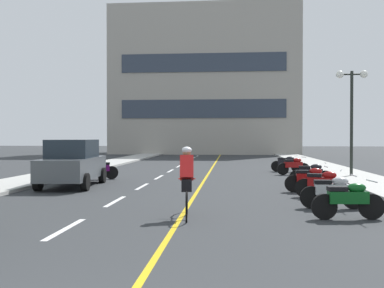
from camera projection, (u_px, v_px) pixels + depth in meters
The scene contains 27 objects.
ground_plane at pixel (205, 173), 24.04m from camera, with size 140.00×140.00×0.00m, color #2D3033.
curb_left at pixel (92, 167), 27.67m from camera, with size 2.40×72.00×0.12m, color #A8A8A3.
curb_right at pixel (329, 168), 26.39m from camera, with size 2.40×72.00×0.12m, color #A8A8A3.
lane_dash_1 at pixel (65, 229), 9.28m from camera, with size 0.14×2.20×0.01m, color silver.
lane_dash_2 at pixel (115, 201), 13.27m from camera, with size 0.14×2.20×0.01m, color silver.
lane_dash_3 at pixel (142, 186), 17.25m from camera, with size 0.14×2.20×0.01m, color silver.
lane_dash_4 at pixel (159, 177), 21.23m from camera, with size 0.14×2.20×0.01m, color silver.
lane_dash_5 at pixel (170, 171), 25.22m from camera, with size 0.14×2.20×0.01m, color silver.
lane_dash_6 at pixel (179, 166), 29.20m from camera, with size 0.14×2.20×0.01m, color silver.
lane_dash_7 at pixel (185, 163), 33.18m from camera, with size 0.14×2.20×0.01m, color silver.
lane_dash_8 at pixel (190, 160), 37.17m from camera, with size 0.14×2.20×0.01m, color silver.
lane_dash_9 at pixel (194, 158), 41.15m from camera, with size 0.14×2.20×0.01m, color silver.
lane_dash_10 at pixel (197, 156), 45.14m from camera, with size 0.14×2.20×0.01m, color silver.
lane_dash_11 at pixel (200, 154), 49.12m from camera, with size 0.14×2.20×0.01m, color silver.
centre_line_yellow at pixel (212, 169), 27.01m from camera, with size 0.12×66.00×0.01m, color gold.
office_building at pixel (205, 83), 52.30m from camera, with size 21.18×8.83×16.59m.
street_lamp_mid at pixel (352, 98), 20.83m from camera, with size 1.46×0.36×4.92m.
parked_car_near at pixel (73, 163), 17.24m from camera, with size 2.17×4.31×1.82m.
motorcycle_2 at pixel (348, 199), 10.33m from camera, with size 1.70×0.60×0.92m.
motorcycle_3 at pixel (333, 191), 11.88m from camera, with size 1.70×0.60×0.92m.
motorcycle_4 at pixel (323, 183), 13.91m from camera, with size 1.66×0.73×0.92m.
motorcycle_5 at pixel (310, 179), 15.38m from camera, with size 1.70×0.60×0.92m.
motorcycle_6 at pixel (311, 174), 17.65m from camera, with size 1.70×0.60×0.92m.
motorcycle_7 at pixel (99, 169), 20.11m from camera, with size 1.64×0.78×0.92m.
motorcycle_8 at pixel (294, 166), 22.57m from camera, with size 1.68×0.64×0.92m.
motorcycle_9 at pixel (287, 163), 24.46m from camera, with size 1.65×0.75×0.92m.
cyclist_rider at pixel (187, 181), 10.57m from camera, with size 0.43×1.77×1.71m.
Camera 1 is at (1.45, -2.98, 1.92)m, focal length 41.66 mm.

